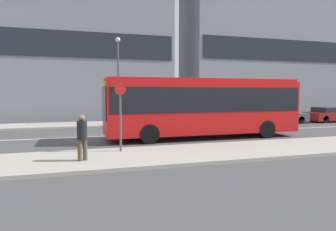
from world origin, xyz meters
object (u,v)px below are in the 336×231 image
bus_stop_sign (120,111)px  pedestrian_near_stop (82,135)px  parked_car_1 (329,115)px  city_bus (203,104)px  street_lamp (118,71)px  parked_car_0 (281,115)px

bus_stop_sign → pedestrian_near_stop: bearing=-139.1°
parked_car_1 → pedestrian_near_stop: (-20.48, -9.79, 0.42)m
pedestrian_near_stop → bus_stop_sign: 2.10m
city_bus → street_lamp: size_ratio=1.65×
bus_stop_sign → parked_car_1: bearing=24.1°
pedestrian_near_stop → bus_stop_sign: bus_stop_sign is taller
parked_car_1 → street_lamp: size_ratio=0.64×
bus_stop_sign → street_lamp: (1.35, 10.76, 2.37)m
city_bus → parked_car_1: city_bus is taller
pedestrian_near_stop → street_lamp: size_ratio=0.25×
parked_car_1 → bus_stop_sign: bus_stop_sign is taller
city_bus → bus_stop_sign: size_ratio=3.89×
pedestrian_near_stop → bus_stop_sign: size_ratio=0.58×
parked_car_0 → bus_stop_sign: bearing=-149.0°
pedestrian_near_stop → bus_stop_sign: bearing=13.2°
street_lamp → parked_car_0: bearing=-10.0°
parked_car_1 → street_lamp: 18.12m
city_bus → bus_stop_sign: bearing=-147.5°
city_bus → street_lamp: street_lamp is taller
parked_car_0 → street_lamp: size_ratio=0.62×
city_bus → pedestrian_near_stop: size_ratio=6.72×
city_bus → pedestrian_near_stop: bearing=-145.5°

